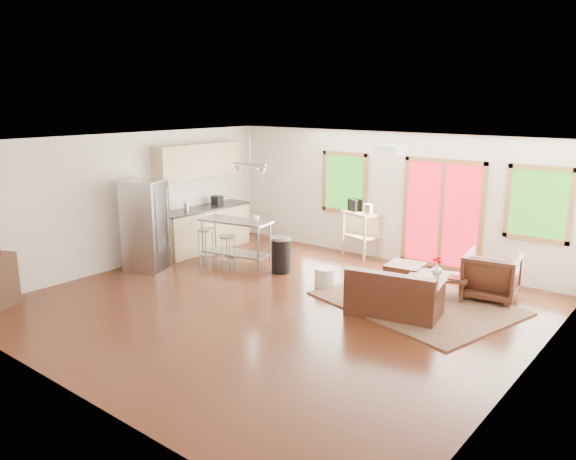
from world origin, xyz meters
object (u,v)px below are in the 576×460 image
Objects in this scene: coffee_table at (439,278)px; ottoman at (405,275)px; refrigerator at (146,225)px; island at (236,234)px; armchair at (492,274)px; rug at (416,303)px; loveseat at (394,297)px; kitchen_cart at (361,218)px.

ottoman is at bearing 168.01° from coffee_table.
refrigerator reaches higher than island.
coffee_table is at bearing 10.96° from island.
coffee_table is 5.47m from refrigerator.
coffee_table is at bearing 23.91° from armchair.
refrigerator is at bearing -162.81° from rug.
ottoman is at bearing 99.13° from loveseat.
refrigerator is (-4.35, -2.21, 0.67)m from ottoman.
rug is at bearing -102.98° from coffee_table.
loveseat is 1.75× the size of armchair.
island is 2.62m from kitchen_cart.
kitchen_cart is at bearing 144.80° from ottoman.
loveseat is at bearing -69.55° from ottoman.
island is at bearing -176.64° from rug.
ottoman is 2.10m from kitchen_cart.
coffee_table is 0.70× the size of island.
kitchen_cart is at bearing 52.16° from island.
armchair is at bearing 50.13° from loveseat.
island reaches higher than ottoman.
island is (-3.74, 0.44, 0.34)m from loveseat.
refrigerator is 4.32m from kitchen_cart.
rug is at bearing -39.86° from kitchen_cart.
rug is 1.93× the size of loveseat.
ottoman is 0.34× the size of refrigerator.
refrigerator is at bearing 15.20° from armchair.
rug is at bearing 3.36° from island.
rug is 2.72× the size of coffee_table.
armchair is 0.56× the size of island.
kitchen_cart is (1.60, 2.06, 0.19)m from island.
rug is at bearing -5.46° from refrigerator.
loveseat is 0.99× the size of island.
refrigerator is (-5.76, -2.51, 0.44)m from armchair.
loveseat is at bearing -49.48° from kitchen_cart.
coffee_table is at bearing 69.94° from loveseat.
loveseat reaches higher than coffee_table.
loveseat is 1.89m from armchair.
refrigerator reaches higher than coffee_table.
refrigerator is 1.46× the size of kitchen_cart.
loveseat is at bearing -95.26° from rug.
loveseat is 0.86× the size of refrigerator.
island is at bearing 26.70° from refrigerator.
armchair reaches higher than rug.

